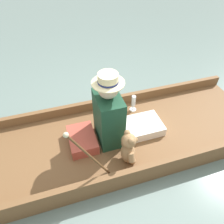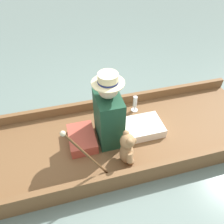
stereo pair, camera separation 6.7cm
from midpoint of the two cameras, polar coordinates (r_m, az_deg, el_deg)
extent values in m
plane|color=slate|center=(2.68, 4.43, -7.58)|extent=(16.00, 16.00, 0.00)
cube|color=brown|center=(2.63, 4.50, -6.72)|extent=(1.16, 3.29, 0.12)
cube|color=brown|center=(2.92, 1.21, 2.85)|extent=(0.06, 3.29, 0.13)
cube|color=brown|center=(2.24, 9.31, -14.91)|extent=(0.06, 3.29, 0.13)
cube|color=#B24738|center=(2.47, -7.05, -6.90)|extent=(0.41, 0.29, 0.12)
cube|color=white|center=(2.60, 8.12, -4.09)|extent=(0.35, 0.51, 0.11)
cube|color=#19422D|center=(2.33, -0.08, -1.81)|extent=(0.39, 0.25, 0.60)
cube|color=beige|center=(2.33, 3.02, -0.42)|extent=(0.04, 0.01, 0.33)
cube|color=white|center=(2.38, 2.26, 1.79)|extent=(0.02, 0.01, 0.36)
cube|color=white|center=(2.23, 3.84, -1.66)|extent=(0.02, 0.01, 0.36)
sphere|color=beige|center=(2.07, -0.09, 6.16)|extent=(0.20, 0.20, 0.20)
cylinder|color=beige|center=(2.03, -0.09, 7.66)|extent=(0.32, 0.32, 0.01)
cylinder|color=beige|center=(2.00, -0.09, 8.83)|extent=(0.19, 0.19, 0.09)
cylinder|color=navy|center=(2.02, -0.09, 8.05)|extent=(0.20, 0.20, 0.02)
ellipsoid|color=#9E754C|center=(2.26, 4.70, -10.64)|extent=(0.17, 0.14, 0.26)
sphere|color=#9E754C|center=(2.11, 4.98, -7.60)|extent=(0.15, 0.15, 0.15)
sphere|color=olive|center=(2.14, 6.57, -7.43)|extent=(0.06, 0.06, 0.06)
sphere|color=#9E754C|center=(2.10, 4.62, -5.60)|extent=(0.06, 0.06, 0.06)
sphere|color=#9E754C|center=(2.04, 5.55, -7.68)|extent=(0.06, 0.06, 0.06)
cylinder|color=#9E754C|center=(2.27, 4.01, -8.17)|extent=(0.10, 0.07, 0.11)
cylinder|color=#9E754C|center=(2.17, 5.56, -11.80)|extent=(0.10, 0.07, 0.11)
sphere|color=#9E754C|center=(2.37, 5.04, -10.96)|extent=(0.07, 0.07, 0.07)
sphere|color=#9E754C|center=(2.32, 5.80, -12.72)|extent=(0.07, 0.07, 0.07)
cylinder|color=silver|center=(2.89, 6.51, 0.54)|extent=(0.09, 0.09, 0.01)
cylinder|color=silver|center=(2.87, 6.56, 1.02)|extent=(0.01, 0.01, 0.06)
cylinder|color=silver|center=(2.80, 6.73, 2.68)|extent=(0.05, 0.05, 0.16)
cylinder|color=brown|center=(1.93, -4.69, -11.87)|extent=(0.02, 0.38, 0.74)
sphere|color=beige|center=(1.64, -11.59, -5.56)|extent=(0.04, 0.04, 0.04)
camera|label=1|loc=(0.03, -89.16, 0.78)|focal=35.00mm
camera|label=2|loc=(0.03, 90.84, -0.78)|focal=35.00mm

